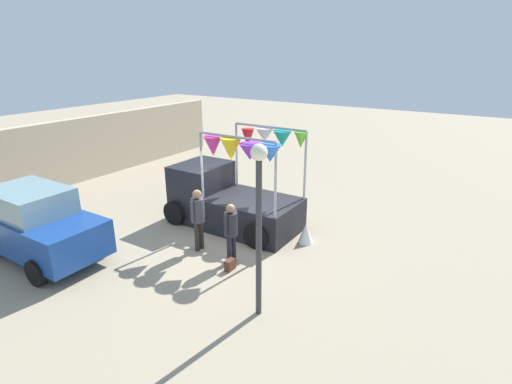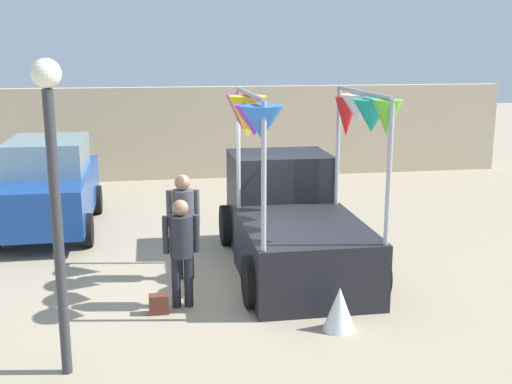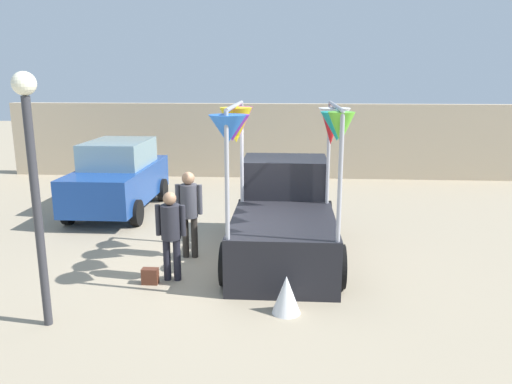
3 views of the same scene
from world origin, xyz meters
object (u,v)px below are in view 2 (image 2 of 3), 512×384
at_px(person_vendor, 183,216).
at_px(street_lamp, 53,173).
at_px(vendor_truck, 290,212).
at_px(parked_car, 49,185).
at_px(folded_kite_bundle_white, 339,309).
at_px(person_customer, 181,243).
at_px(handbag, 159,304).

distance_m(person_vendor, street_lamp, 3.53).
xyz_separation_m(vendor_truck, parked_car, (-4.40, 2.95, 0.00)).
relative_size(parked_car, street_lamp, 1.11).
relative_size(vendor_truck, person_vendor, 2.39).
distance_m(vendor_truck, folded_kite_bundle_white, 2.75).
bearing_deg(person_customer, street_lamp, -129.79).
relative_size(parked_car, person_vendor, 2.31).
bearing_deg(person_vendor, street_lamp, -117.97).
bearing_deg(vendor_truck, person_vendor, -168.38).
relative_size(vendor_truck, handbag, 14.81).
xyz_separation_m(parked_car, person_vendor, (2.56, -3.33, 0.11)).
xyz_separation_m(street_lamp, folded_kite_bundle_white, (3.47, 0.59, -2.08)).
xyz_separation_m(vendor_truck, person_customer, (-1.94, -1.54, 0.02)).
height_order(person_vendor, street_lamp, street_lamp).
xyz_separation_m(parked_car, street_lamp, (1.03, -6.21, 1.44)).
distance_m(handbag, street_lamp, 2.92).
height_order(vendor_truck, folded_kite_bundle_white, vendor_truck).
relative_size(person_vendor, handbag, 6.20).
bearing_deg(street_lamp, vendor_truck, 44.03).
bearing_deg(handbag, folded_kite_bundle_white, -21.49).
relative_size(handbag, street_lamp, 0.08).
bearing_deg(parked_car, person_customer, -61.18).
height_order(person_vendor, handbag, person_vendor).
xyz_separation_m(vendor_truck, handbag, (-2.29, -1.74, -0.80)).
bearing_deg(street_lamp, handbag, 54.51).
bearing_deg(street_lamp, person_vendor, 62.03).
distance_m(vendor_truck, street_lamp, 4.91).
bearing_deg(vendor_truck, street_lamp, -135.97).
bearing_deg(folded_kite_bundle_white, person_customer, 150.73).
height_order(vendor_truck, person_customer, vendor_truck).
bearing_deg(person_customer, person_vendor, 85.44).
relative_size(person_customer, person_vendor, 0.93).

